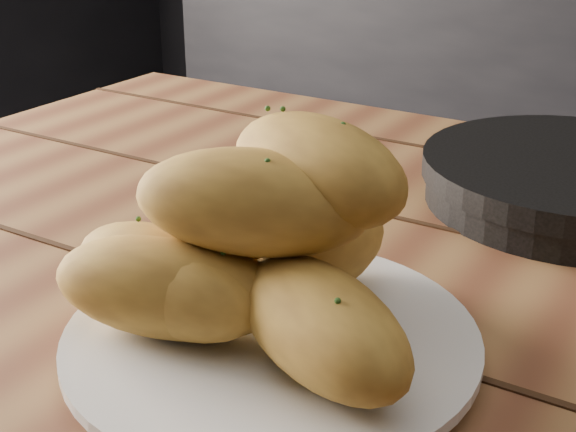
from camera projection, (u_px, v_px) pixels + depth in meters
The scene contains 3 objects.
table at pixel (500, 426), 0.62m from camera, with size 1.39×0.84×0.75m.
plate at pixel (272, 342), 0.51m from camera, with size 0.26×0.26×0.02m.
bread_rolls at pixel (252, 253), 0.49m from camera, with size 0.27×0.22×0.14m.
Camera 1 is at (0.04, -0.39, 1.04)m, focal length 50.00 mm.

